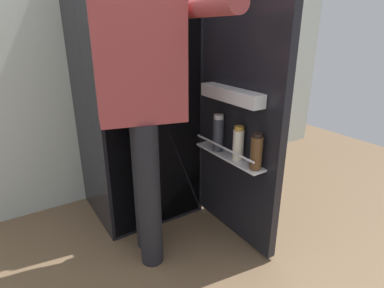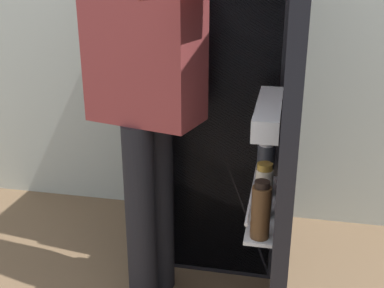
{
  "view_description": "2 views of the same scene",
  "coord_description": "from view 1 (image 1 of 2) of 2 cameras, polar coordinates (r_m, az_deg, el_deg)",
  "views": [
    {
      "loc": [
        -0.77,
        -1.34,
        1.23
      ],
      "look_at": [
        0.05,
        -0.05,
        0.65
      ],
      "focal_mm": 29.29,
      "sensor_mm": 36.0,
      "label": 1
    },
    {
      "loc": [
        0.34,
        -1.6,
        1.35
      ],
      "look_at": [
        0.02,
        -0.07,
        0.76
      ],
      "focal_mm": 44.31,
      "sensor_mm": 36.0,
      "label": 2
    }
  ],
  "objects": [
    {
      "name": "ground_plane",
      "position": [
        1.98,
        -2.17,
        -17.89
      ],
      "size": [
        5.38,
        5.38,
        0.0
      ],
      "primitive_type": "plane",
      "color": "brown"
    },
    {
      "name": "kitchen_wall",
      "position": [
        2.37,
        -14.67,
        21.02
      ],
      "size": [
        4.4,
        0.1,
        2.54
      ],
      "primitive_type": "cube",
      "color": "beige",
      "rests_on": "ground_plane"
    },
    {
      "name": "refrigerator",
      "position": [
        2.04,
        -9.08,
        9.17
      ],
      "size": [
        0.71,
        1.25,
        1.67
      ],
      "color": "black",
      "rests_on": "ground_plane"
    },
    {
      "name": "person",
      "position": [
        1.53,
        -8.95,
        10.05
      ],
      "size": [
        0.54,
        0.77,
        1.6
      ],
      "color": "black",
      "rests_on": "ground_plane"
    }
  ]
}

